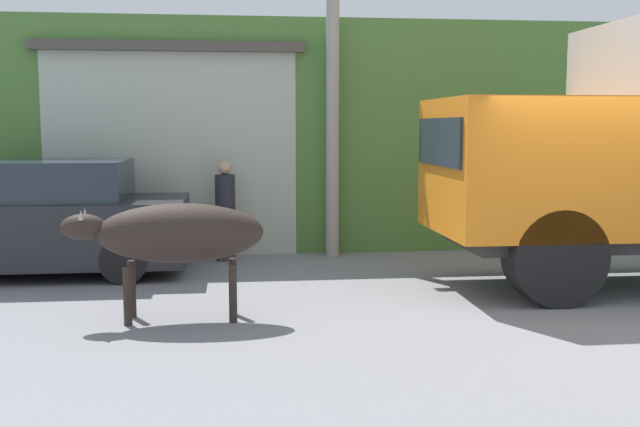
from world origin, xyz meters
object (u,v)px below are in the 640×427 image
brown_cow (176,234)px  pedestrian_on_hill (225,206)px  utility_pole (333,81)px  parked_suv (41,220)px

brown_cow → pedestrian_on_hill: pedestrian_on_hill is taller
utility_pole → parked_suv: bearing=-166.3°
pedestrian_on_hill → utility_pole: utility_pole is taller
parked_suv → pedestrian_on_hill: parked_suv is taller
brown_cow → pedestrian_on_hill: bearing=79.7°
brown_cow → utility_pole: size_ratio=0.40×
brown_cow → utility_pole: 4.93m
pedestrian_on_hill → brown_cow: bearing=67.8°
parked_suv → utility_pole: size_ratio=0.76×
brown_cow → utility_pole: bearing=57.5°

